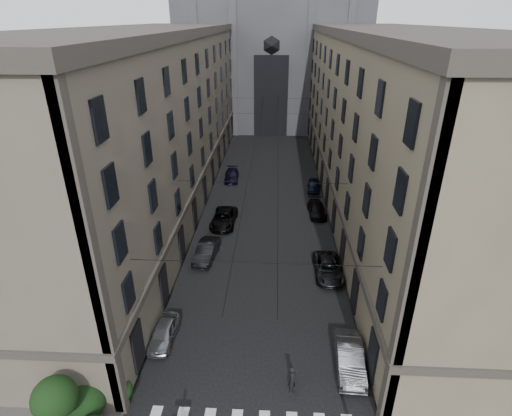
% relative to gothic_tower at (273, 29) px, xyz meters
% --- Properties ---
extents(sidewalk_left, '(7.00, 80.00, 0.15)m').
position_rel_gothic_tower_xyz_m(sidewalk_left, '(-10.50, -38.96, -17.72)').
color(sidewalk_left, '#383533').
rests_on(sidewalk_left, ground).
extents(sidewalk_right, '(7.00, 80.00, 0.15)m').
position_rel_gothic_tower_xyz_m(sidewalk_right, '(10.50, -38.96, -17.72)').
color(sidewalk_right, '#383533').
rests_on(sidewalk_right, ground).
extents(building_left, '(13.60, 60.60, 18.85)m').
position_rel_gothic_tower_xyz_m(building_left, '(-13.44, -38.96, -8.45)').
color(building_left, '#534B3F').
rests_on(building_left, ground).
extents(building_right, '(13.60, 60.60, 18.85)m').
position_rel_gothic_tower_xyz_m(building_right, '(13.44, -38.96, -8.45)').
color(building_right, brown).
rests_on(building_right, ground).
extents(gothic_tower, '(35.00, 23.00, 58.00)m').
position_rel_gothic_tower_xyz_m(gothic_tower, '(0.00, 0.00, 0.00)').
color(gothic_tower, '#2D2D33').
rests_on(gothic_tower, ground).
extents(shrub_cluster, '(3.90, 4.40, 3.90)m').
position_rel_gothic_tower_xyz_m(shrub_cluster, '(-8.72, -69.95, -16.00)').
color(shrub_cluster, black).
rests_on(shrub_cluster, sidewalk_left).
extents(tram_wires, '(14.00, 60.00, 0.43)m').
position_rel_gothic_tower_xyz_m(tram_wires, '(0.00, -39.33, -10.55)').
color(tram_wires, black).
rests_on(tram_wires, ground).
extents(car_left_near, '(1.64, 3.84, 1.29)m').
position_rel_gothic_tower_xyz_m(car_left_near, '(-6.20, -63.31, -17.15)').
color(car_left_near, slate).
rests_on(car_left_near, ground).
extents(car_left_midnear, '(2.04, 4.64, 1.48)m').
position_rel_gothic_tower_xyz_m(car_left_midnear, '(-4.98, -53.02, -17.06)').
color(car_left_midnear, black).
rests_on(car_left_midnear, ground).
extents(car_left_midfar, '(2.63, 5.32, 1.45)m').
position_rel_gothic_tower_xyz_m(car_left_midfar, '(-4.23, -46.47, -17.07)').
color(car_left_midfar, black).
rests_on(car_left_midfar, ground).
extents(car_left_far, '(2.04, 4.55, 1.30)m').
position_rel_gothic_tower_xyz_m(car_left_far, '(-4.76, -33.65, -17.15)').
color(car_left_far, black).
rests_on(car_left_far, ground).
extents(car_right_near, '(1.77, 4.65, 1.51)m').
position_rel_gothic_tower_xyz_m(car_right_near, '(5.89, -65.00, -17.04)').
color(car_right_near, slate).
rests_on(car_right_near, ground).
extents(car_right_midnear, '(2.34, 4.94, 1.36)m').
position_rel_gothic_tower_xyz_m(car_right_midnear, '(5.70, -55.08, -17.12)').
color(car_right_midnear, black).
rests_on(car_right_midnear, ground).
extents(car_right_midfar, '(2.04, 4.50, 1.28)m').
position_rel_gothic_tower_xyz_m(car_right_midfar, '(5.75, -43.55, -17.16)').
color(car_right_midfar, black).
rests_on(car_right_midfar, ground).
extents(car_right_far, '(1.87, 3.95, 1.30)m').
position_rel_gothic_tower_xyz_m(car_right_far, '(5.96, -36.59, -17.15)').
color(car_right_far, black).
rests_on(car_right_far, ground).
extents(pedestrian, '(0.63, 0.77, 1.81)m').
position_rel_gothic_tower_xyz_m(pedestrian, '(2.33, -66.96, -16.89)').
color(pedestrian, black).
rests_on(pedestrian, ground).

